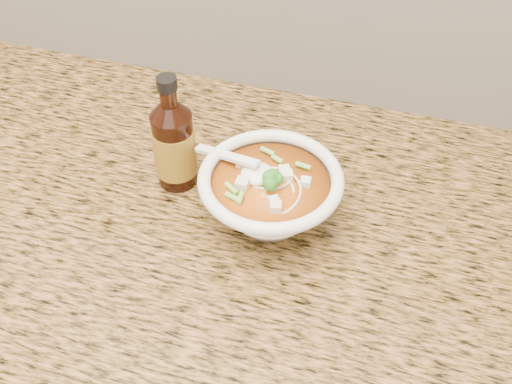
# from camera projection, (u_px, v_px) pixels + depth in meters

# --- Properties ---
(cabinet) EXTENTS (4.00, 0.65, 0.86)m
(cabinet) POSITION_uv_depth(u_px,v_px,m) (169.00, 365.00, 1.25)
(cabinet) COLOR #341B0F
(cabinet) RESTS_ON ground
(counter_slab) EXTENTS (4.00, 0.68, 0.04)m
(counter_slab) POSITION_uv_depth(u_px,v_px,m) (139.00, 208.00, 0.93)
(counter_slab) COLOR #9B6238
(counter_slab) RESTS_ON cabinet
(soup_bowl) EXTENTS (0.21, 0.19, 0.11)m
(soup_bowl) POSITION_uv_depth(u_px,v_px,m) (270.00, 197.00, 0.85)
(soup_bowl) COLOR white
(soup_bowl) RESTS_ON counter_slab
(hot_sauce_bottle) EXTENTS (0.06, 0.06, 0.18)m
(hot_sauce_bottle) POSITION_uv_depth(u_px,v_px,m) (174.00, 145.00, 0.89)
(hot_sauce_bottle) COLOR #331107
(hot_sauce_bottle) RESTS_ON counter_slab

